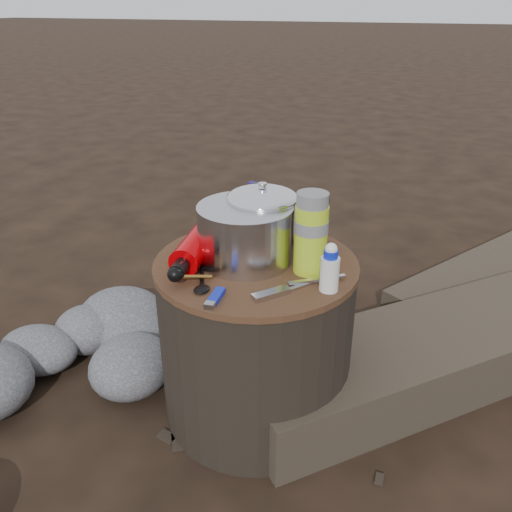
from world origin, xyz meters
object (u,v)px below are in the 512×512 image
at_px(camping_pot, 262,220).
at_px(fuel_bottle, 198,244).
at_px(stump, 256,339).
at_px(thermos, 311,234).
at_px(travel_mug, 312,220).

bearing_deg(camping_pot, fuel_bottle, -146.78).
bearing_deg(stump, thermos, 0.96).
height_order(fuel_bottle, thermos, thermos).
bearing_deg(camping_pot, travel_mug, 47.72).
distance_m(camping_pot, travel_mug, 0.15).
bearing_deg(travel_mug, thermos, -74.91).
xyz_separation_m(fuel_bottle, travel_mug, (0.24, 0.20, 0.03)).
distance_m(stump, fuel_bottle, 0.31).
height_order(fuel_bottle, travel_mug, travel_mug).
distance_m(stump, travel_mug, 0.35).
bearing_deg(camping_pot, stump, -83.70).
bearing_deg(fuel_bottle, stump, 2.49).
relative_size(camping_pot, fuel_bottle, 0.59).
xyz_separation_m(camping_pot, travel_mug, (0.10, 0.11, -0.02)).
bearing_deg(thermos, stump, -179.04).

